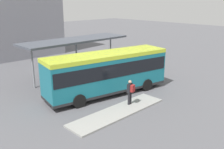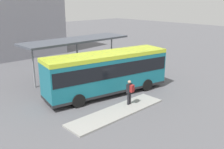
{
  "view_description": "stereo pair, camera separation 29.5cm",
  "coord_description": "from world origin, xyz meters",
  "views": [
    {
      "loc": [
        -12.87,
        -13.79,
        7.29
      ],
      "look_at": [
        0.5,
        0.0,
        1.5
      ],
      "focal_mm": 40.0,
      "sensor_mm": 36.0,
      "label": 1
    },
    {
      "loc": [
        -12.65,
        -13.99,
        7.29
      ],
      "look_at": [
        0.5,
        0.0,
        1.5
      ],
      "focal_mm": 40.0,
      "sensor_mm": 36.0,
      "label": 2
    }
  ],
  "objects": [
    {
      "name": "city_bus",
      "position": [
        0.01,
        -0.0,
        1.94
      ],
      "size": [
        10.36,
        4.3,
        3.34
      ],
      "rotation": [
        0.0,
        0.0,
        -0.19
      ],
      "color": "#197284",
      "rests_on": "ground_plane"
    },
    {
      "name": "pedestrian_waiting",
      "position": [
        -0.49,
        -2.88,
        1.14
      ],
      "size": [
        0.47,
        0.51,
        1.79
      ],
      "rotation": [
        0.0,
        0.0,
        1.74
      ],
      "color": "#232328",
      "rests_on": "curb_island"
    },
    {
      "name": "bicycle_white",
      "position": [
        7.89,
        1.69,
        0.35
      ],
      "size": [
        0.48,
        1.62,
        0.7
      ],
      "rotation": [
        0.0,
        0.0,
        -1.57
      ],
      "color": "black",
      "rests_on": "ground_plane"
    },
    {
      "name": "curb_island",
      "position": [
        -1.91,
        -3.1,
        0.06
      ],
      "size": [
        7.52,
        1.8,
        0.12
      ],
      "color": "#9E9E99",
      "rests_on": "ground_plane"
    },
    {
      "name": "bicycle_blue",
      "position": [
        8.26,
        2.46,
        0.35
      ],
      "size": [
        0.48,
        1.62,
        0.7
      ],
      "rotation": [
        0.0,
        0.0,
        -1.64
      ],
      "color": "black",
      "rests_on": "ground_plane"
    },
    {
      "name": "station_shelter",
      "position": [
        0.95,
        5.36,
        3.55
      ],
      "size": [
        10.65,
        3.13,
        3.73
      ],
      "color": "#4C515B",
      "rests_on": "ground_plane"
    },
    {
      "name": "potted_planter_near_shelter",
      "position": [
        -2.64,
        2.42,
        0.69
      ],
      "size": [
        1.0,
        1.0,
        1.36
      ],
      "color": "slate",
      "rests_on": "ground_plane"
    },
    {
      "name": "ground_plane",
      "position": [
        0.0,
        0.0,
        0.0
      ],
      "size": [
        120.0,
        120.0,
        0.0
      ],
      "primitive_type": "plane",
      "color": "#5B5B60"
    }
  ]
}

